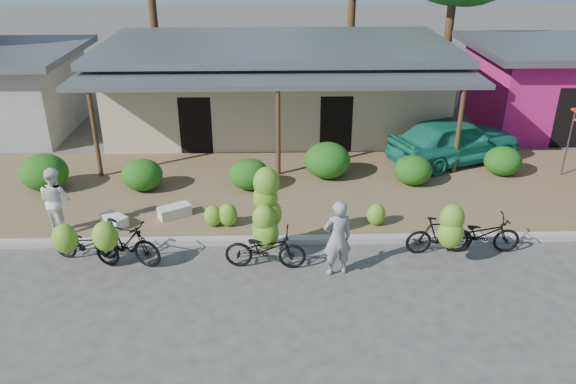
{
  "coord_description": "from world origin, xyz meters",
  "views": [
    {
      "loc": [
        -0.12,
        -10.28,
        7.23
      ],
      "look_at": [
        0.21,
        2.46,
        1.2
      ],
      "focal_mm": 35.0,
      "sensor_mm": 36.0,
      "label": 1
    }
  ],
  "objects_px": {
    "bike_right": "(444,232)",
    "bike_far_right": "(482,234)",
    "teal_van": "(455,140)",
    "bike_far_left": "(83,243)",
    "vendor": "(337,238)",
    "bystander": "(56,200)",
    "sack_near": "(174,211)",
    "bike_center": "(266,230)",
    "bike_left": "(122,241)",
    "sack_far": "(114,220)"
  },
  "relations": [
    {
      "from": "bike_right",
      "to": "bike_far_right",
      "type": "bearing_deg",
      "value": -77.4
    },
    {
      "from": "bike_right",
      "to": "teal_van",
      "type": "xyz_separation_m",
      "value": [
        1.97,
        5.81,
        0.19
      ]
    },
    {
      "from": "bike_far_left",
      "to": "vendor",
      "type": "height_order",
      "value": "vendor"
    },
    {
      "from": "vendor",
      "to": "bystander",
      "type": "relative_size",
      "value": 1.06
    },
    {
      "from": "sack_near",
      "to": "vendor",
      "type": "distance_m",
      "value": 4.95
    },
    {
      "from": "bike_center",
      "to": "vendor",
      "type": "height_order",
      "value": "bike_center"
    },
    {
      "from": "bike_center",
      "to": "bike_right",
      "type": "height_order",
      "value": "bike_center"
    },
    {
      "from": "bike_center",
      "to": "vendor",
      "type": "bearing_deg",
      "value": -103.7
    },
    {
      "from": "bike_left",
      "to": "sack_far",
      "type": "distance_m",
      "value": 1.93
    },
    {
      "from": "bike_center",
      "to": "bystander",
      "type": "relative_size",
      "value": 1.33
    },
    {
      "from": "bike_far_right",
      "to": "vendor",
      "type": "xyz_separation_m",
      "value": [
        -3.62,
        -0.86,
        0.44
      ]
    },
    {
      "from": "sack_near",
      "to": "sack_far",
      "type": "distance_m",
      "value": 1.57
    },
    {
      "from": "sack_near",
      "to": "bystander",
      "type": "height_order",
      "value": "bystander"
    },
    {
      "from": "bike_far_left",
      "to": "bike_left",
      "type": "bearing_deg",
      "value": -77.13
    },
    {
      "from": "sack_far",
      "to": "bike_right",
      "type": "bearing_deg",
      "value": -11.35
    },
    {
      "from": "bike_left",
      "to": "teal_van",
      "type": "distance_m",
      "value": 11.2
    },
    {
      "from": "bike_right",
      "to": "bike_center",
      "type": "bearing_deg",
      "value": 88.57
    },
    {
      "from": "bike_far_left",
      "to": "teal_van",
      "type": "bearing_deg",
      "value": -42.86
    },
    {
      "from": "bike_far_left",
      "to": "bike_center",
      "type": "xyz_separation_m",
      "value": [
        4.28,
        -0.03,
        0.32
      ]
    },
    {
      "from": "bike_right",
      "to": "bike_far_right",
      "type": "xyz_separation_m",
      "value": [
        1.03,
        0.27,
        -0.21
      ]
    },
    {
      "from": "bike_right",
      "to": "bike_far_right",
      "type": "distance_m",
      "value": 1.09
    },
    {
      "from": "bike_far_right",
      "to": "teal_van",
      "type": "height_order",
      "value": "teal_van"
    },
    {
      "from": "bike_left",
      "to": "bike_far_right",
      "type": "height_order",
      "value": "bike_left"
    },
    {
      "from": "bike_center",
      "to": "teal_van",
      "type": "distance_m",
      "value": 8.52
    },
    {
      "from": "teal_van",
      "to": "vendor",
      "type": "bearing_deg",
      "value": 123.11
    },
    {
      "from": "bike_center",
      "to": "teal_van",
      "type": "height_order",
      "value": "bike_center"
    },
    {
      "from": "bike_left",
      "to": "teal_van",
      "type": "relative_size",
      "value": 0.43
    },
    {
      "from": "bike_far_left",
      "to": "bike_right",
      "type": "bearing_deg",
      "value": -71.85
    },
    {
      "from": "sack_far",
      "to": "vendor",
      "type": "relative_size",
      "value": 0.41
    },
    {
      "from": "bike_far_left",
      "to": "bystander",
      "type": "height_order",
      "value": "bystander"
    },
    {
      "from": "bystander",
      "to": "bike_far_right",
      "type": "bearing_deg",
      "value": -155.51
    },
    {
      "from": "bike_left",
      "to": "vendor",
      "type": "bearing_deg",
      "value": -74.33
    },
    {
      "from": "bike_left",
      "to": "vendor",
      "type": "xyz_separation_m",
      "value": [
        4.94,
        -0.48,
        0.29
      ]
    },
    {
      "from": "bike_left",
      "to": "bike_far_right",
      "type": "bearing_deg",
      "value": -66.24
    },
    {
      "from": "bike_left",
      "to": "bike_right",
      "type": "bearing_deg",
      "value": -67.96
    },
    {
      "from": "bike_right",
      "to": "vendor",
      "type": "height_order",
      "value": "vendor"
    },
    {
      "from": "sack_far",
      "to": "bike_left",
      "type": "bearing_deg",
      "value": -68.87
    },
    {
      "from": "bike_right",
      "to": "vendor",
      "type": "xyz_separation_m",
      "value": [
        -2.59,
        -0.59,
        0.22
      ]
    },
    {
      "from": "bike_center",
      "to": "bystander",
      "type": "height_order",
      "value": "bike_center"
    },
    {
      "from": "bike_center",
      "to": "teal_van",
      "type": "relative_size",
      "value": 0.51
    },
    {
      "from": "bike_left",
      "to": "bike_far_right",
      "type": "xyz_separation_m",
      "value": [
        8.57,
        0.39,
        -0.15
      ]
    },
    {
      "from": "bike_left",
      "to": "bike_center",
      "type": "distance_m",
      "value": 3.34
    },
    {
      "from": "sack_near",
      "to": "bike_far_right",
      "type": "bearing_deg",
      "value": -13.21
    },
    {
      "from": "vendor",
      "to": "teal_van",
      "type": "distance_m",
      "value": 7.86
    },
    {
      "from": "bike_left",
      "to": "vendor",
      "type": "height_order",
      "value": "vendor"
    },
    {
      "from": "bike_far_right",
      "to": "bike_center",
      "type": "bearing_deg",
      "value": 96.06
    },
    {
      "from": "bystander",
      "to": "bike_left",
      "type": "bearing_deg",
      "value": 173.31
    },
    {
      "from": "bike_center",
      "to": "bike_right",
      "type": "xyz_separation_m",
      "value": [
        4.21,
        0.06,
        -0.16
      ]
    },
    {
      "from": "bike_center",
      "to": "bike_far_right",
      "type": "xyz_separation_m",
      "value": [
        5.24,
        0.33,
        -0.37
      ]
    },
    {
      "from": "bike_far_right",
      "to": "teal_van",
      "type": "xyz_separation_m",
      "value": [
        0.93,
        5.54,
        0.4
      ]
    }
  ]
}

